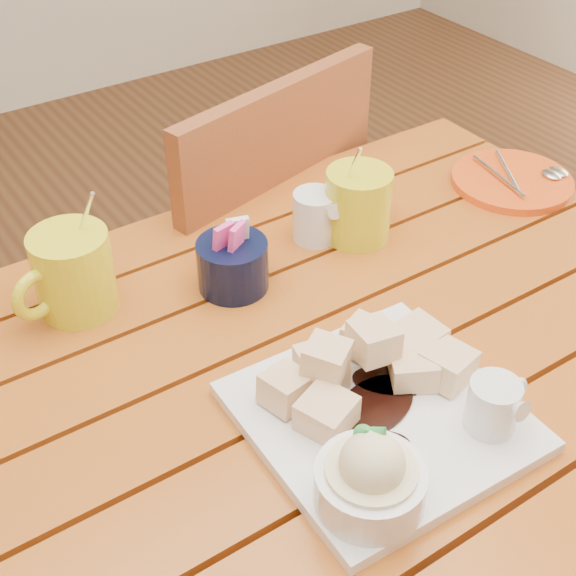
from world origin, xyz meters
TOP-DOWN VIEW (x-y plane):
  - table at (0.00, 0.00)m, footprint 1.20×0.79m
  - dessert_plate at (0.01, -0.14)m, footprint 0.29×0.29m
  - coffee_mug_left at (-0.18, 0.25)m, footprint 0.14×0.10m
  - coffee_mug_right at (0.23, 0.18)m, footprint 0.13×0.10m
  - cream_pitcher at (0.18, 0.21)m, footprint 0.09×0.08m
  - sugar_caddy at (0.02, 0.18)m, footprint 0.10×0.10m
  - orange_saucer at (0.53, 0.16)m, footprint 0.19×0.19m
  - chair_far at (0.20, 0.49)m, footprint 0.52×0.52m

SIDE VIEW (x-z plane):
  - chair_far at x=0.20m, z-range 0.05..0.97m
  - table at x=0.00m, z-range 0.27..1.02m
  - orange_saucer at x=0.53m, z-range 0.75..0.77m
  - dessert_plate at x=0.01m, z-range 0.73..0.84m
  - sugar_caddy at x=0.02m, z-range 0.73..0.84m
  - cream_pitcher at x=0.18m, z-range 0.75..0.83m
  - coffee_mug_right at x=0.23m, z-range 0.73..0.88m
  - coffee_mug_left at x=-0.18m, z-range 0.72..0.89m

